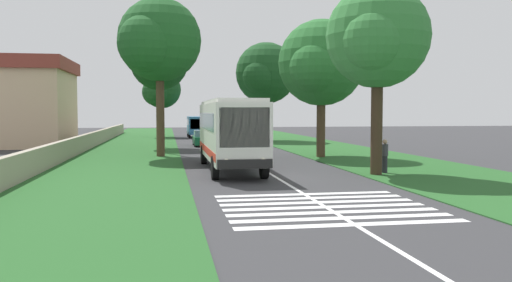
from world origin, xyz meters
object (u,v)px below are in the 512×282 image
roadside_tree_left_2 (161,91)px  roadside_tree_right_2 (319,66)px  roadside_building (15,102)px  trailing_car_0 (203,139)px  pedestrian (385,156)px  trailing_minibus_0 (197,125)px  coach_bus (230,130)px  utility_pole (161,93)px  trailing_car_1 (236,135)px  roadside_tree_left_1 (157,43)px  roadside_tree_right_1 (265,75)px  roadside_tree_left_0 (158,63)px  roadside_tree_right_0 (374,40)px

roadside_tree_left_2 → roadside_tree_right_2: bearing=-160.2°
roadside_building → roadside_tree_right_2: bearing=-123.3°
trailing_car_0 → pedestrian: pedestrian is taller
trailing_car_0 → roadside_tree_right_2: size_ratio=0.46×
trailing_minibus_0 → roadside_building: roadside_building is taller
coach_bus → roadside_tree_left_2: size_ratio=1.38×
coach_bus → utility_pole: utility_pole is taller
trailing_car_1 → roadside_tree_left_2: size_ratio=0.53×
coach_bus → roadside_tree_left_1: (8.95, 3.91, 5.71)m
roadside_tree_right_1 → pedestrian: (-29.94, -0.56, -6.10)m
trailing_car_1 → trailing_minibus_0: size_ratio=0.72×
trailing_car_0 → roadside_tree_right_1: bearing=-45.2°
utility_pole → trailing_minibus_0: bearing=-9.3°
roadside_tree_right_1 → roadside_tree_right_2: bearing=179.9°
roadside_tree_left_1 → utility_pole: roadside_tree_left_1 is taller
trailing_car_1 → roadside_tree_left_0: bearing=135.7°
roadside_tree_right_2 → coach_bus: bearing=134.4°
coach_bus → utility_pole: bearing=17.0°
roadside_building → pedestrian: roadside_building is taller
trailing_car_1 → roadside_tree_right_1: size_ratio=0.41×
trailing_minibus_0 → trailing_car_0: bearing=178.9°
roadside_building → trailing_car_0: bearing=-98.3°
trailing_minibus_0 → roadside_tree_right_1: 12.67m
trailing_car_0 → roadside_building: bearing=81.7°
roadside_tree_right_0 → pedestrian: 5.78m
roadside_tree_left_1 → trailing_minibus_0: bearing=-8.7°
trailing_car_0 → roadside_tree_left_0: size_ratio=0.43×
trailing_car_0 → trailing_car_1: bearing=-32.1°
roadside_tree_left_2 → roadside_tree_right_0: (-40.54, -10.78, 0.94)m
roadside_building → pedestrian: bearing=-136.2°
roadside_tree_right_0 → trailing_car_1: bearing=5.8°
roadside_tree_right_0 → roadside_tree_left_2: bearing=14.9°
roadside_tree_right_2 → trailing_minibus_0: bearing=12.8°
trailing_minibus_0 → pedestrian: (-39.21, -7.27, -0.64)m
roadside_tree_left_2 → pedestrian: bearing=-164.0°
trailing_car_0 → roadside_tree_left_0: bearing=115.2°
roadside_tree_left_2 → pedestrian: (-40.22, -11.55, -4.77)m
roadside_tree_right_0 → roadside_tree_left_1: bearing=41.0°
trailing_car_0 → pedestrian: bearing=-161.8°
utility_pole → roadside_tree_left_0: bearing=2.8°
roadside_tree_left_1 → roadside_tree_left_2: 28.36m
roadside_tree_left_2 → roadside_tree_right_0: size_ratio=0.87×
roadside_tree_left_2 → roadside_building: roadside_tree_left_2 is taller
trailing_minibus_0 → utility_pole: utility_pole is taller
roadside_tree_left_0 → pedestrian: roadside_tree_left_0 is taller
trailing_minibus_0 → roadside_tree_right_2: 30.53m
trailing_minibus_0 → pedestrian: size_ratio=3.55×
trailing_minibus_0 → utility_pole: (-24.10, 3.96, 2.99)m
trailing_car_1 → roadside_tree_right_0: 30.14m
roadside_tree_left_2 → trailing_car_1: bearing=-145.1°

